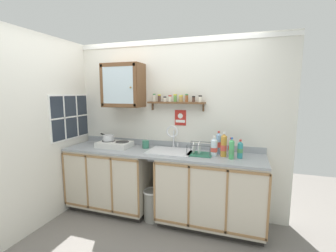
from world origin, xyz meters
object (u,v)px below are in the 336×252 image
object	(u,v)px
sink	(170,152)
wall_cabinet	(123,86)
bottle_soda_green_0	(232,149)
bottle_juice_amber_3	(224,146)
hot_plate_stove	(115,144)
mug	(146,144)
bottle_water_clear_2	(214,147)
saucepan	(108,138)
warning_sign	(180,118)
trash_bin	(152,205)
bottle_detergent_teal_5	(240,150)
bottle_water_blue_4	(218,144)
bottle_opaque_white_1	(231,147)
dish_rack	(199,152)

from	to	relation	value
sink	wall_cabinet	distance (m)	1.15
bottle_soda_green_0	bottle_juice_amber_3	bearing A→B (deg)	140.24
hot_plate_stove	mug	xyz separation A→B (m)	(0.45, 0.08, 0.02)
hot_plate_stove	bottle_water_clear_2	bearing A→B (deg)	-0.59
saucepan	warning_sign	world-z (taller)	warning_sign
bottle_soda_green_0	trash_bin	bearing A→B (deg)	-177.79
bottle_soda_green_0	bottle_juice_amber_3	xyz separation A→B (m)	(-0.10, 0.08, 0.02)
hot_plate_stove	bottle_soda_green_0	world-z (taller)	bottle_soda_green_0
bottle_soda_green_0	wall_cabinet	distance (m)	1.71
sink	bottle_detergent_teal_5	world-z (taller)	sink
saucepan	bottle_water_blue_4	size ratio (longest dim) A/B	1.07
bottle_water_clear_2	bottle_water_blue_4	distance (m)	0.11
sink	bottle_soda_green_0	size ratio (longest dim) A/B	2.25
bottle_soda_green_0	bottle_water_blue_4	bearing A→B (deg)	133.19
bottle_juice_amber_3	bottle_water_blue_4	world-z (taller)	bottle_juice_amber_3
bottle_opaque_white_1	dish_rack	distance (m)	0.39
bottle_opaque_white_1	trash_bin	size ratio (longest dim) A/B	0.54
saucepan	trash_bin	xyz separation A→B (m)	(0.74, -0.16, -0.84)
hot_plate_stove	mug	size ratio (longest dim) A/B	3.41
bottle_juice_amber_3	bottle_detergent_teal_5	xyz separation A→B (m)	(0.19, -0.01, -0.03)
bottle_opaque_white_1	dish_rack	world-z (taller)	bottle_opaque_white_1
bottle_soda_green_0	dish_rack	xyz separation A→B (m)	(-0.40, 0.07, -0.08)
bottle_opaque_white_1	mug	world-z (taller)	bottle_opaque_white_1
sink	bottle_detergent_teal_5	xyz separation A→B (m)	(0.88, -0.04, 0.12)
sink	bottle_juice_amber_3	distance (m)	0.70
bottle_juice_amber_3	wall_cabinet	size ratio (longest dim) A/B	0.50
bottle_detergent_teal_5	warning_sign	world-z (taller)	warning_sign
hot_plate_stove	saucepan	bearing A→B (deg)	167.39
bottle_soda_green_0	bottle_water_blue_4	world-z (taller)	bottle_water_blue_4
saucepan	bottle_opaque_white_1	distance (m)	1.72
trash_bin	bottle_detergent_teal_5	bearing A→B (deg)	5.55
saucepan	trash_bin	world-z (taller)	saucepan
sink	bottle_juice_amber_3	world-z (taller)	sink
bottle_opaque_white_1	mug	distance (m)	1.15
bottle_soda_green_0	bottle_water_clear_2	bearing A→B (deg)	159.75
saucepan	bottle_opaque_white_1	bearing A→B (deg)	0.96
warning_sign	trash_bin	size ratio (longest dim) A/B	0.51
bottle_soda_green_0	trash_bin	xyz separation A→B (m)	(-0.99, -0.04, -0.83)
hot_plate_stove	dish_rack	distance (m)	1.22
bottle_juice_amber_3	dish_rack	size ratio (longest dim) A/B	0.99
bottle_water_blue_4	mug	xyz separation A→B (m)	(-1.00, -0.01, -0.08)
sink	bottle_soda_green_0	xyz separation A→B (m)	(0.79, -0.11, 0.13)
mug	warning_sign	distance (m)	0.61
saucepan	bottle_opaque_white_1	size ratio (longest dim) A/B	1.37
bottle_water_blue_4	wall_cabinet	distance (m)	1.54
sink	trash_bin	distance (m)	0.74
bottle_soda_green_0	wall_cabinet	xyz separation A→B (m)	(-1.52, 0.21, 0.76)
trash_bin	bottle_juice_amber_3	bearing A→B (deg)	7.58
bottle_detergent_teal_5	bottle_water_clear_2	bearing A→B (deg)	178.01
dish_rack	mug	bearing A→B (deg)	172.26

